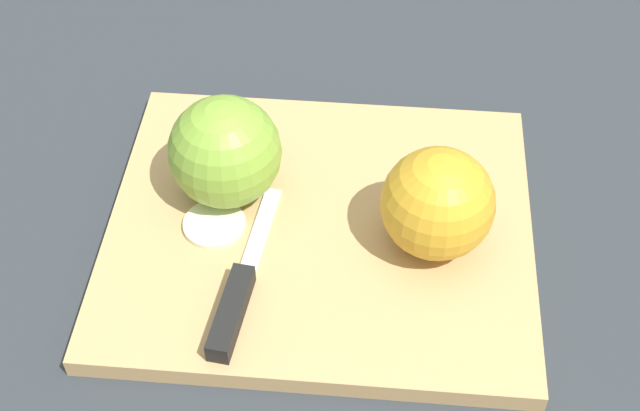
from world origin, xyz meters
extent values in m
plane|color=#282D33|center=(0.00, 0.00, 0.00)|extent=(4.00, 4.00, 0.00)
cube|color=tan|center=(0.00, 0.00, 0.01)|extent=(0.36, 0.32, 0.02)
sphere|color=gold|center=(-0.09, 0.02, 0.06)|extent=(0.08, 0.08, 0.08)
cylinder|color=beige|center=(-0.08, 0.03, 0.06)|extent=(0.05, 0.06, 0.08)
sphere|color=olive|center=(0.07, -0.04, 0.06)|extent=(0.09, 0.09, 0.09)
cylinder|color=beige|center=(0.08, -0.04, 0.06)|extent=(0.05, 0.07, 0.08)
cube|color=silver|center=(0.05, 0.01, 0.02)|extent=(0.03, 0.09, 0.00)
cube|color=black|center=(0.07, 0.09, 0.02)|extent=(0.03, 0.08, 0.02)
cylinder|color=beige|center=(0.08, 0.00, 0.02)|extent=(0.05, 0.05, 0.00)
camera|label=1|loc=(0.02, 0.46, 0.54)|focal=50.00mm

